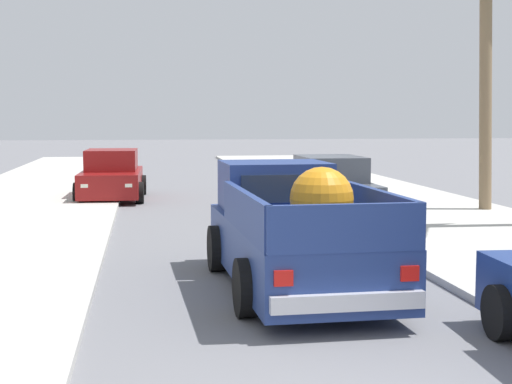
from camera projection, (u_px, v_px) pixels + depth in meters
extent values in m
cube|color=beige|center=(445.00, 222.00, 17.95)|extent=(5.28, 60.00, 0.12)
cube|color=silver|center=(47.00, 231.00, 16.61)|extent=(0.16, 60.00, 0.10)
cube|color=silver|center=(395.00, 223.00, 17.77)|extent=(0.16, 60.00, 0.10)
cube|color=navy|center=(296.00, 249.00, 11.16)|extent=(2.08, 5.16, 0.80)
cube|color=navy|center=(274.00, 186.00, 12.64)|extent=(1.77, 1.55, 0.80)
cube|color=#283342|center=(284.00, 189.00, 11.90)|extent=(1.38, 0.10, 0.44)
cube|color=#283342|center=(266.00, 181.00, 13.39)|extent=(1.46, 0.11, 0.48)
cube|color=navy|center=(245.00, 212.00, 10.09)|extent=(0.20, 3.30, 0.56)
cube|color=navy|center=(375.00, 209.00, 10.41)|extent=(0.20, 3.30, 0.56)
cube|color=navy|center=(347.00, 228.00, 8.63)|extent=(1.88, 0.16, 0.56)
cube|color=silver|center=(348.00, 302.00, 8.63)|extent=(1.83, 0.18, 0.20)
cylinder|color=black|center=(217.00, 248.00, 12.50)|extent=(0.28, 0.77, 0.76)
cylinder|color=black|center=(331.00, 245.00, 12.85)|extent=(0.28, 0.77, 0.76)
cylinder|color=black|center=(246.00, 288.00, 9.63)|extent=(0.28, 0.77, 0.76)
cylinder|color=black|center=(392.00, 282.00, 9.98)|extent=(0.28, 0.77, 0.76)
cube|color=red|center=(284.00, 278.00, 8.49)|extent=(0.22, 0.05, 0.18)
cube|color=red|center=(410.00, 273.00, 8.76)|extent=(0.22, 0.05, 0.18)
sphere|color=orange|center=(322.00, 199.00, 10.27)|extent=(0.87, 0.87, 0.87)
cube|color=#474C56|center=(329.00, 194.00, 19.69)|extent=(1.79, 4.21, 0.72)
cube|color=#474C56|center=(330.00, 168.00, 19.52)|extent=(1.53, 2.11, 0.64)
cube|color=#283342|center=(321.00, 167.00, 20.48)|extent=(1.37, 0.09, 0.52)
cube|color=#283342|center=(340.00, 172.00, 18.57)|extent=(1.34, 0.09, 0.50)
cylinder|color=black|center=(285.00, 198.00, 20.85)|extent=(0.22, 0.64, 0.64)
cylinder|color=black|center=(349.00, 197.00, 21.13)|extent=(0.22, 0.64, 0.64)
cylinder|color=black|center=(306.00, 209.00, 18.29)|extent=(0.22, 0.64, 0.64)
cylinder|color=black|center=(378.00, 208.00, 18.57)|extent=(0.22, 0.64, 0.64)
cube|color=red|center=(325.00, 199.00, 17.51)|extent=(0.20, 0.04, 0.12)
cube|color=white|center=(290.00, 185.00, 21.66)|extent=(0.20, 0.04, 0.10)
cube|color=red|center=(378.00, 198.00, 17.70)|extent=(0.20, 0.04, 0.12)
cube|color=white|center=(332.00, 184.00, 21.85)|extent=(0.20, 0.04, 0.10)
cube|color=maroon|center=(112.00, 182.00, 23.42)|extent=(1.88, 4.25, 0.72)
cube|color=maroon|center=(112.00, 160.00, 23.45)|extent=(1.58, 2.14, 0.64)
cube|color=#283342|center=(109.00, 162.00, 22.49)|extent=(1.37, 0.12, 0.52)
cube|color=#283342|center=(114.00, 159.00, 24.41)|extent=(1.34, 0.12, 0.50)
cylinder|color=black|center=(140.00, 193.00, 22.26)|extent=(0.24, 0.65, 0.64)
cylinder|color=black|center=(78.00, 193.00, 22.05)|extent=(0.24, 0.65, 0.64)
cylinder|color=black|center=(143.00, 185.00, 24.83)|extent=(0.24, 0.65, 0.64)
cylinder|color=black|center=(87.00, 185.00, 24.62)|extent=(0.24, 0.65, 0.64)
cube|color=red|center=(135.00, 173.00, 25.57)|extent=(0.20, 0.05, 0.12)
cube|color=white|center=(129.00, 186.00, 21.40)|extent=(0.20, 0.05, 0.10)
cube|color=red|center=(97.00, 174.00, 25.42)|extent=(0.20, 0.05, 0.12)
cube|color=white|center=(84.00, 186.00, 21.25)|extent=(0.20, 0.05, 0.10)
cylinder|color=black|center=(501.00, 312.00, 8.64)|extent=(0.25, 0.65, 0.64)
cube|color=white|center=(496.00, 273.00, 9.44)|extent=(0.20, 0.05, 0.10)
cylinder|color=#846B4C|center=(486.00, 78.00, 19.83)|extent=(0.32, 0.74, 7.14)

